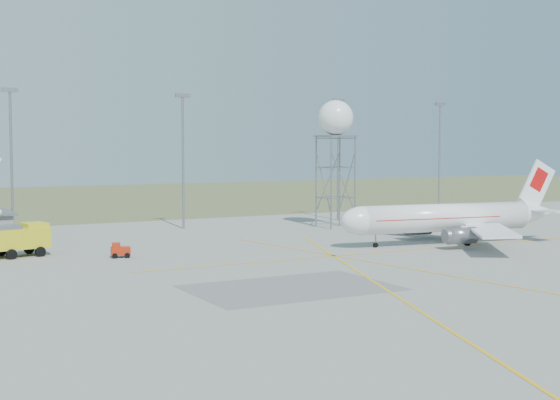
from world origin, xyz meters
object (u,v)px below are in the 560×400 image
airliner_main (448,218)px  fire_truck (8,242)px  radar_tower (336,156)px  baggage_tug (120,252)px

airliner_main → fire_truck: (-51.94, 14.39, -1.51)m
airliner_main → radar_tower: radar_tower is taller
radar_tower → baggage_tug: radar_tower is taller
fire_truck → baggage_tug: fire_truck is taller
airliner_main → fire_truck: bearing=-7.3°
fire_truck → baggage_tug: bearing=-39.8°
radar_tower → fire_truck: size_ratio=1.99×
baggage_tug → airliner_main: bearing=1.9°
radar_tower → fire_truck: (-50.16, -9.67, -9.21)m
radar_tower → baggage_tug: size_ratio=8.08×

